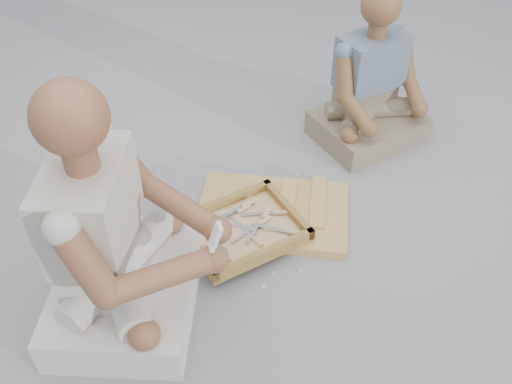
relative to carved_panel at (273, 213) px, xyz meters
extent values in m
plane|color=gray|center=(-0.09, -0.32, -0.02)|extent=(60.00, 60.00, 0.00)
cube|color=olive|center=(0.00, 0.00, 0.00)|extent=(0.76, 0.62, 0.04)
cube|color=brown|center=(-0.15, -0.12, 0.03)|extent=(0.57, 0.51, 0.01)
cube|color=brown|center=(-0.21, 0.05, 0.06)|extent=(0.45, 0.18, 0.05)
cube|color=brown|center=(-0.10, -0.28, 0.06)|extent=(0.45, 0.18, 0.05)
cube|color=brown|center=(0.06, -0.05, 0.06)|extent=(0.15, 0.36, 0.05)
cube|color=brown|center=(-0.36, -0.19, 0.06)|extent=(0.15, 0.36, 0.05)
cube|color=#D8C67F|center=(-0.15, -0.12, 0.04)|extent=(0.49, 0.44, 0.01)
cube|color=silver|center=(-0.04, -0.14, 0.06)|extent=(0.14, 0.08, 0.00)
cylinder|color=tan|center=(0.05, -0.19, 0.06)|extent=(0.07, 0.05, 0.02)
cube|color=silver|center=(-0.26, -0.18, 0.05)|extent=(0.06, 0.15, 0.00)
cylinder|color=tan|center=(-0.23, -0.28, 0.05)|extent=(0.04, 0.07, 0.02)
cube|color=silver|center=(-0.21, -0.03, 0.06)|extent=(0.14, 0.08, 0.00)
cylinder|color=tan|center=(-0.11, 0.02, 0.06)|extent=(0.07, 0.05, 0.02)
cube|color=silver|center=(-0.15, -0.15, 0.05)|extent=(0.13, 0.09, 0.00)
cylinder|color=tan|center=(-0.06, -0.09, 0.05)|extent=(0.07, 0.06, 0.02)
cube|color=silver|center=(-0.23, -0.05, 0.05)|extent=(0.14, 0.08, 0.00)
cylinder|color=tan|center=(-0.13, 0.00, 0.05)|extent=(0.07, 0.05, 0.02)
cube|color=silver|center=(-0.16, -0.10, 0.05)|extent=(0.08, 0.14, 0.00)
cylinder|color=tan|center=(-0.11, -0.20, 0.05)|extent=(0.05, 0.07, 0.02)
cube|color=silver|center=(-0.11, -0.14, 0.06)|extent=(0.10, 0.13, 0.00)
cylinder|color=tan|center=(-0.04, -0.06, 0.06)|extent=(0.06, 0.07, 0.02)
cube|color=silver|center=(-0.08, -0.05, 0.05)|extent=(0.15, 0.03, 0.00)
cylinder|color=tan|center=(0.03, -0.06, 0.05)|extent=(0.07, 0.03, 0.02)
cube|color=silver|center=(-0.14, -0.11, 0.05)|extent=(0.15, 0.06, 0.00)
cylinder|color=tan|center=(-0.04, -0.14, 0.05)|extent=(0.07, 0.04, 0.02)
cube|color=#D8C67F|center=(-0.12, -0.38, -0.02)|extent=(0.02, 0.02, 0.00)
cube|color=#D8C67F|center=(-0.41, 0.14, -0.02)|extent=(0.02, 0.02, 0.00)
cube|color=#D8C67F|center=(0.15, -0.02, -0.02)|extent=(0.02, 0.02, 0.00)
cube|color=#D8C67F|center=(-0.06, -0.32, -0.02)|extent=(0.02, 0.02, 0.00)
cube|color=#D8C67F|center=(0.04, -0.12, -0.02)|extent=(0.02, 0.02, 0.00)
cube|color=#D8C67F|center=(-0.44, -0.33, -0.02)|extent=(0.02, 0.02, 0.00)
cube|color=#D8C67F|center=(-0.47, -0.17, -0.02)|extent=(0.02, 0.02, 0.00)
cube|color=#D8C67F|center=(-0.34, -0.07, -0.02)|extent=(0.02, 0.02, 0.00)
cube|color=#D8C67F|center=(-0.01, 0.23, -0.02)|extent=(0.02, 0.02, 0.00)
cube|color=#D8C67F|center=(-0.50, -0.24, -0.02)|extent=(0.02, 0.02, 0.00)
cube|color=#D8C67F|center=(0.04, -0.34, -0.02)|extent=(0.02, 0.02, 0.00)
cube|color=#D8C67F|center=(0.18, 0.25, -0.02)|extent=(0.02, 0.02, 0.00)
cube|color=#D8C67F|center=(-0.32, -0.13, -0.02)|extent=(0.02, 0.02, 0.00)
cube|color=#D8C67F|center=(-0.29, -0.29, -0.02)|extent=(0.02, 0.02, 0.00)
cube|color=#D8C67F|center=(0.01, 0.24, -0.02)|extent=(0.02, 0.02, 0.00)
cube|color=#BBB6AD|center=(-0.64, -0.36, 0.06)|extent=(0.64, 0.73, 0.16)
cube|color=#BBB6AD|center=(-0.70, -0.34, 0.24)|extent=(0.30, 0.39, 0.20)
cube|color=#B1AA9D|center=(-0.69, -0.35, 0.50)|extent=(0.33, 0.44, 0.33)
sphere|color=brown|center=(-0.68, -0.35, 0.85)|extent=(0.23, 0.23, 0.23)
sphere|color=brown|center=(-0.29, -0.38, 0.34)|extent=(0.10, 0.10, 0.10)
sphere|color=brown|center=(-0.32, -0.51, 0.34)|extent=(0.10, 0.10, 0.10)
cube|color=#796A57|center=(0.61, 0.49, 0.04)|extent=(0.62, 0.55, 0.13)
cube|color=#796A57|center=(0.59, 0.54, 0.19)|extent=(0.32, 0.26, 0.16)
cube|color=slate|center=(0.59, 0.53, 0.40)|extent=(0.36, 0.29, 0.26)
sphere|color=brown|center=(0.60, 0.52, 0.68)|extent=(0.18, 0.18, 0.18)
sphere|color=brown|center=(0.82, 0.37, 0.20)|extent=(0.08, 0.08, 0.08)
sphere|color=brown|center=(0.52, 0.27, 0.20)|extent=(0.08, 0.08, 0.08)
cube|color=silver|center=(-0.31, -0.51, 0.44)|extent=(0.05, 0.05, 0.10)
cube|color=black|center=(-0.31, -0.51, 0.45)|extent=(0.02, 0.03, 0.03)
camera|label=1|loc=(-0.42, -1.76, 1.78)|focal=40.00mm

